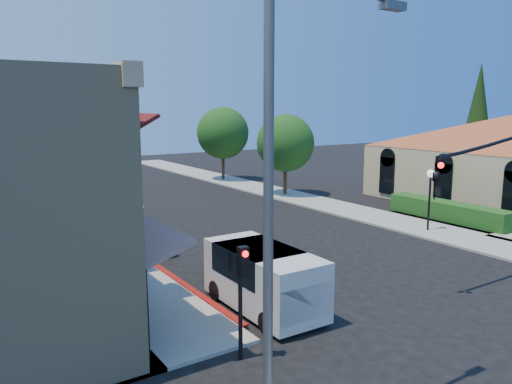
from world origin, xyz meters
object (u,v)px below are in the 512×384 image
street_tree_a (285,143)px  white_van (264,276)px  cobra_streetlight (283,199)px  lamppost_left_far (56,178)px  parked_car_d (61,188)px  lamppost_left_near (138,223)px  parked_car_b (149,241)px  lamppost_right_far (268,159)px  lamppost_right_near (430,184)px  conifer_far (478,114)px  street_tree_b (223,133)px  parked_car_c (103,201)px  secondary_signal (242,282)px  parked_car_a (236,268)px

street_tree_a → white_van: size_ratio=1.31×
cobra_streetlight → white_van: 8.07m
lamppost_left_far → parked_car_d: bearing=77.0°
street_tree_a → lamppost_left_near: (-17.30, -14.00, -1.46)m
street_tree_a → lamppost_left_far: size_ratio=1.82×
street_tree_a → parked_car_b: (-15.00, -9.00, -3.65)m
street_tree_a → lamppost_right_far: street_tree_a is taller
lamppost_left_near → lamppost_right_near: same height
lamppost_left_near → lamppost_right_far: same height
conifer_far → parked_car_b: bearing=-171.7°
street_tree_b → parked_car_d: bearing=180.0°
street_tree_b → lamppost_left_far: street_tree_b is taller
conifer_far → parked_car_d: 37.40m
white_van → parked_car_b: 9.08m
lamppost_right_far → parked_car_b: size_ratio=1.07×
white_van → parked_car_c: (0.28, 19.93, -0.60)m
white_van → secondary_signal: bearing=-134.2°
conifer_far → lamppost_left_far: bearing=173.7°
parked_car_b → parked_car_c: parked_car_c is taller
lamppost_left_near → lamppost_right_far: (17.00, 16.00, 0.00)m
lamppost_left_far → parked_car_a: size_ratio=1.12×
lamppost_right_near → parked_car_b: size_ratio=1.07×
secondary_signal → parked_car_b: size_ratio=1.00×
street_tree_b → lamppost_right_far: 8.21m
lamppost_left_near → lamppost_right_near: size_ratio=1.00×
secondary_signal → lamppost_right_near: bearing=21.8°
parked_car_a → street_tree_a: bearing=45.0°
parked_car_a → secondary_signal: bearing=-122.4°
lamppost_right_near → parked_car_d: size_ratio=0.83×
street_tree_b → lamppost_left_near: street_tree_b is taller
street_tree_b → cobra_streetlight: 38.45m
lamppost_right_far → parked_car_c: size_ratio=0.78×
lamppost_right_far → parked_car_d: (-14.70, 8.00, -2.14)m
conifer_far → parked_car_c: 34.22m
lamppost_right_far → parked_car_d: size_ratio=0.83×
lamppost_left_far → parked_car_d: (2.30, 10.00, -2.14)m
conifer_far → parked_car_c: conifer_far is taller
secondary_signal → parked_car_a: (3.20, 5.61, -1.78)m
parked_car_a → parked_car_b: bearing=100.5°
lamppost_right_near → parked_car_d: 28.22m
street_tree_a → secondary_signal: size_ratio=1.95×
lamppost_right_near → lamppost_right_far: size_ratio=1.00×
cobra_streetlight → parked_car_d: bearing=85.0°
lamppost_right_far → parked_car_d: 16.87m
street_tree_a → parked_car_d: 18.38m
conifer_far → lamppost_left_far: 36.90m
conifer_far → lamppost_right_near: conifer_far is taller
street_tree_a → parked_car_d: (-15.00, 10.00, -3.59)m
lamppost_left_near → parked_car_d: (2.30, 24.00, -2.14)m
conifer_far → parked_car_a: bearing=-161.5°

